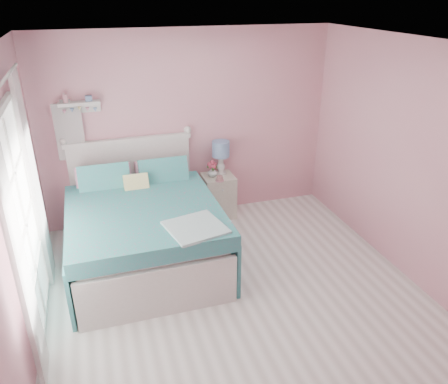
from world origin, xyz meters
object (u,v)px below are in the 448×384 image
table_lamp (221,151)px  vase (212,172)px  teacup (220,178)px  nightstand (218,196)px  bed (144,230)px

table_lamp → vase: table_lamp is taller
teacup → vase: bearing=108.6°
nightstand → table_lamp: bearing=48.5°
vase → teacup: (0.06, -0.17, -0.04)m
nightstand → bed: bearing=-144.6°
bed → teacup: (1.15, 0.67, 0.25)m
nightstand → vase: 0.39m
vase → teacup: 0.18m
teacup → nightstand: bearing=79.4°
bed → teacup: bed is taller
table_lamp → teacup: table_lamp is taller
table_lamp → teacup: (-0.09, -0.23, -0.30)m
vase → table_lamp: bearing=24.5°
bed → vase: size_ratio=15.25×
nightstand → teacup: size_ratio=7.12×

